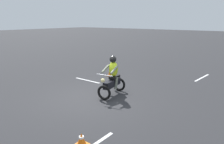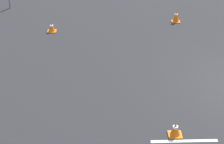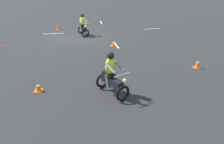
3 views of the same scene
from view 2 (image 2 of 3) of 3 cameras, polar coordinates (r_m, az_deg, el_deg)
traffic_cone_near_left at (r=16.07m, az=-7.89°, el=5.78°), size 0.32×0.32×0.33m
traffic_cone_near_right at (r=16.98m, az=8.37°, el=7.17°), size 0.32×0.32×0.45m
traffic_cone_far_center at (r=10.37m, az=8.27°, el=-7.45°), size 0.32×0.32×0.34m
lane_stripe_n at (r=10.31m, az=9.42°, el=-8.88°), size 0.12×1.55×0.01m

